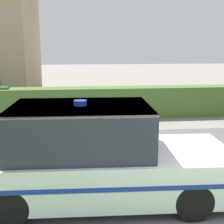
# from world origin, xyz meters

# --- Properties ---
(road_strip) EXTENTS (28.00, 5.22, 0.01)m
(road_strip) POSITION_xyz_m (0.00, 3.77, 0.01)
(road_strip) COLOR #5B5B60
(road_strip) RESTS_ON ground
(garden_hedge) EXTENTS (14.25, 0.81, 1.08)m
(garden_hedge) POSITION_xyz_m (-1.35, 8.32, 0.54)
(garden_hedge) COLOR #4C7233
(garden_hedge) RESTS_ON ground
(police_car) EXTENTS (4.33, 1.87, 1.68)m
(police_car) POSITION_xyz_m (-1.46, 2.25, 0.76)
(police_car) COLOR black
(police_car) RESTS_ON road_strip
(wheelie_bin) EXTENTS (0.71, 0.67, 1.13)m
(wheelie_bin) POSITION_xyz_m (-4.41, 8.42, 0.57)
(wheelie_bin) COLOR #23662D
(wheelie_bin) RESTS_ON ground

